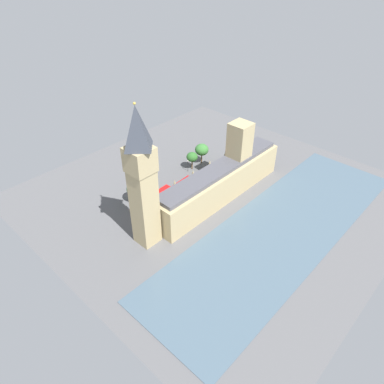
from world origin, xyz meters
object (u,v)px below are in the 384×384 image
(car_silver_opposite_hall, at_px, (221,164))
(car_yellow_cab_by_river_gate, at_px, (205,176))
(double_decker_bus_kerbside, at_px, (182,186))
(pedestrian_corner, at_px, (200,192))
(street_lamp_trailing, at_px, (188,164))
(double_decker_bus_under_trees, at_px, (160,195))
(parliament_building, at_px, (222,179))
(plane_tree_leading, at_px, (135,189))
(plane_tree_midblock, at_px, (202,150))
(car_white_near_tower, at_px, (232,162))
(plane_tree_far_end, at_px, (192,157))
(clock_tower, at_px, (142,178))

(car_silver_opposite_hall, xyz_separation_m, car_yellow_cab_by_river_gate, (-1.20, 12.76, -0.00))
(double_decker_bus_kerbside, distance_m, pedestrian_corner, 8.16)
(street_lamp_trailing, bearing_deg, pedestrian_corner, 150.31)
(double_decker_bus_kerbside, distance_m, double_decker_bus_under_trees, 11.28)
(street_lamp_trailing, bearing_deg, parliament_building, 170.15)
(car_silver_opposite_hall, bearing_deg, double_decker_bus_under_trees, 86.97)
(car_yellow_cab_by_river_gate, relative_size, double_decker_bus_kerbside, 0.43)
(double_decker_bus_kerbside, relative_size, street_lamp_trailing, 1.84)
(street_lamp_trailing, bearing_deg, plane_tree_leading, 91.01)
(street_lamp_trailing, bearing_deg, double_decker_bus_under_trees, 106.74)
(parliament_building, relative_size, pedestrian_corner, 39.68)
(double_decker_bus_under_trees, relative_size, plane_tree_midblock, 1.07)
(parliament_building, distance_m, pedestrian_corner, 11.56)
(car_white_near_tower, xyz_separation_m, plane_tree_far_end, (10.73, 16.69, 5.37))
(plane_tree_far_end, bearing_deg, pedestrian_corner, 143.20)
(car_silver_opposite_hall, bearing_deg, clock_tower, 101.20)
(clock_tower, height_order, car_yellow_cab_by_river_gate, clock_tower)
(plane_tree_midblock, xyz_separation_m, street_lamp_trailing, (-0.41, 9.89, -3.08))
(car_yellow_cab_by_river_gate, bearing_deg, plane_tree_leading, 70.68)
(car_white_near_tower, distance_m, double_decker_bus_kerbside, 32.62)
(pedestrian_corner, height_order, plane_tree_midblock, plane_tree_midblock)
(parliament_building, xyz_separation_m, double_decker_bus_kerbside, (14.14, 8.87, -5.62))
(double_decker_bus_under_trees, xyz_separation_m, plane_tree_far_end, (7.35, -26.97, 3.62))
(clock_tower, relative_size, pedestrian_corner, 30.98)
(double_decker_bus_under_trees, relative_size, plane_tree_leading, 1.15)
(car_white_near_tower, height_order, car_yellow_cab_by_river_gate, same)
(double_decker_bus_kerbside, distance_m, plane_tree_leading, 20.55)
(clock_tower, height_order, plane_tree_leading, clock_tower)
(parliament_building, relative_size, plane_tree_midblock, 6.65)
(car_silver_opposite_hall, relative_size, double_decker_bus_under_trees, 0.44)
(plane_tree_far_end, bearing_deg, clock_tower, 114.93)
(parliament_building, bearing_deg, double_decker_bus_under_trees, 51.40)
(plane_tree_far_end, xyz_separation_m, street_lamp_trailing, (-0.13, 2.95, -2.16))
(car_white_near_tower, height_order, car_silver_opposite_hall, same)
(plane_tree_far_end, bearing_deg, street_lamp_trailing, 92.48)
(double_decker_bus_kerbside, bearing_deg, car_white_near_tower, -96.53)
(car_silver_opposite_hall, height_order, plane_tree_far_end, plane_tree_far_end)
(double_decker_bus_under_trees, height_order, street_lamp_trailing, street_lamp_trailing)
(car_white_near_tower, xyz_separation_m, car_yellow_cab_by_river_gate, (1.33, 18.22, -0.00))
(clock_tower, bearing_deg, double_decker_bus_kerbside, -67.96)
(clock_tower, xyz_separation_m, plane_tree_midblock, (21.64, -52.88, -19.48))
(parliament_building, height_order, plane_tree_leading, parliament_building)
(car_white_near_tower, bearing_deg, parliament_building, 117.52)
(clock_tower, bearing_deg, plane_tree_leading, -29.62)
(plane_tree_midblock, relative_size, plane_tree_far_end, 1.17)
(clock_tower, relative_size, car_silver_opposite_hall, 10.91)
(clock_tower, bearing_deg, plane_tree_far_end, -65.07)
(car_white_near_tower, distance_m, plane_tree_far_end, 20.56)
(plane_tree_far_end, bearing_deg, parliament_building, 163.34)
(clock_tower, bearing_deg, parliament_building, -92.88)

